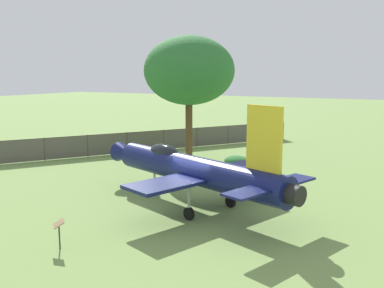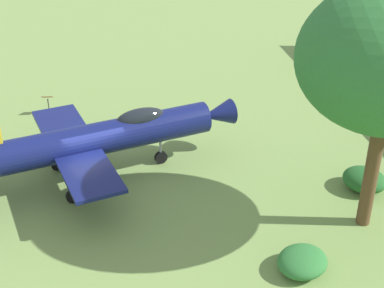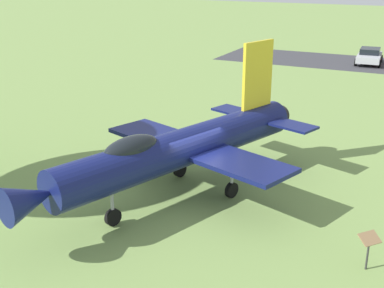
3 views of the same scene
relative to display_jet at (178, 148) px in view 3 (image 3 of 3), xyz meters
name	(u,v)px [view 3 (image 3 of 3)]	position (x,y,z in m)	size (l,w,h in m)	color
ground_plane	(184,195)	(0.11, 0.31, -2.00)	(200.00, 200.00, 0.00)	#75934C
display_jet	(178,148)	(0.00, 0.00, 0.00)	(8.42, 12.74, 5.42)	#111951
info_plaque	(369,243)	(7.08, -1.96, -1.14)	(0.69, 0.71, 1.14)	#333333
parked_car_silver	(369,56)	(3.08, 31.38, -1.28)	(2.30, 4.18, 1.35)	#B2B5BA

